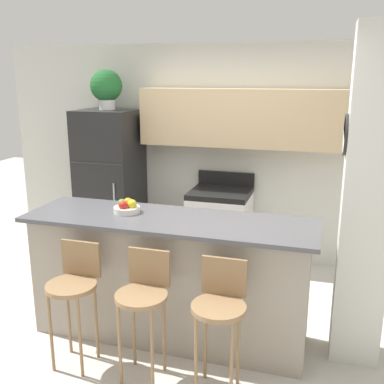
# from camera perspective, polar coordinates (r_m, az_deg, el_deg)

# --- Properties ---
(ground_plane) EXTENTS (14.00, 14.00, 0.00)m
(ground_plane) POSITION_cam_1_polar(r_m,az_deg,el_deg) (4.11, -2.79, -17.57)
(ground_plane) COLOR beige
(wall_back) EXTENTS (5.60, 0.38, 2.55)m
(wall_back) POSITION_cam_1_polar(r_m,az_deg,el_deg) (5.29, 5.20, 6.52)
(wall_back) COLOR silver
(wall_back) RESTS_ON ground_plane
(pillar_right) EXTENTS (0.38, 0.32, 2.55)m
(pillar_right) POSITION_cam_1_polar(r_m,az_deg,el_deg) (3.56, 21.33, -1.15)
(pillar_right) COLOR silver
(pillar_right) RESTS_ON ground_plane
(counter_bar) EXTENTS (2.40, 0.72, 1.06)m
(counter_bar) POSITION_cam_1_polar(r_m,az_deg,el_deg) (3.85, -2.89, -10.81)
(counter_bar) COLOR gray
(counter_bar) RESTS_ON ground_plane
(refrigerator) EXTENTS (0.67, 0.71, 1.80)m
(refrigerator) POSITION_cam_1_polar(r_m,az_deg,el_deg) (5.55, -10.27, 0.96)
(refrigerator) COLOR black
(refrigerator) RESTS_ON ground_plane
(stove_range) EXTENTS (0.68, 0.64, 1.07)m
(stove_range) POSITION_cam_1_polar(r_m,az_deg,el_deg) (5.26, 3.55, -4.57)
(stove_range) COLOR white
(stove_range) RESTS_ON ground_plane
(bar_stool_left) EXTENTS (0.38, 0.38, 0.96)m
(bar_stool_left) POSITION_cam_1_polar(r_m,az_deg,el_deg) (3.57, -14.74, -11.48)
(bar_stool_left) COLOR olive
(bar_stool_left) RESTS_ON ground_plane
(bar_stool_mid) EXTENTS (0.38, 0.38, 0.96)m
(bar_stool_mid) POSITION_cam_1_polar(r_m,az_deg,el_deg) (3.34, -6.18, -13.02)
(bar_stool_mid) COLOR olive
(bar_stool_mid) RESTS_ON ground_plane
(bar_stool_right) EXTENTS (0.38, 0.38, 0.96)m
(bar_stool_right) POSITION_cam_1_polar(r_m,az_deg,el_deg) (3.18, 3.55, -14.42)
(bar_stool_right) COLOR olive
(bar_stool_right) RESTS_ON ground_plane
(potted_plant_on_fridge) EXTENTS (0.37, 0.37, 0.46)m
(potted_plant_on_fridge) POSITION_cam_1_polar(r_m,az_deg,el_deg) (5.40, -10.83, 12.95)
(potted_plant_on_fridge) COLOR silver
(potted_plant_on_fridge) RESTS_ON refrigerator
(fruit_bowl) EXTENTS (0.22, 0.22, 0.12)m
(fruit_bowl) POSITION_cam_1_polar(r_m,az_deg,el_deg) (3.83, -8.29, -1.91)
(fruit_bowl) COLOR silver
(fruit_bowl) RESTS_ON counter_bar
(trash_bin) EXTENTS (0.28, 0.28, 0.38)m
(trash_bin) POSITION_cam_1_polar(r_m,az_deg,el_deg) (5.33, -5.72, -7.44)
(trash_bin) COLOR #59595B
(trash_bin) RESTS_ON ground_plane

